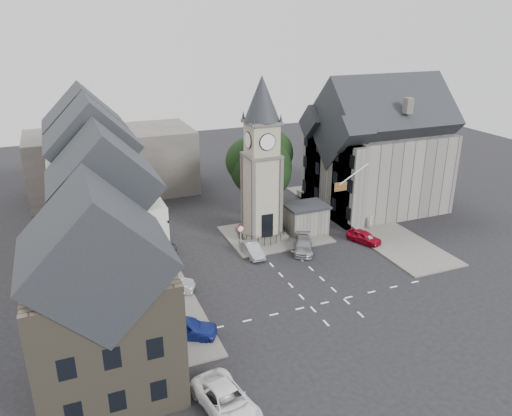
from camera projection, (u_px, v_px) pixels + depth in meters
name	position (u px, v px, depth m)	size (l,w,h in m)	color
ground	(296.00, 272.00, 44.30)	(120.00, 120.00, 0.00)	black
pavement_west	(142.00, 267.00, 45.07)	(6.00, 30.00, 0.14)	#595651
pavement_east	(361.00, 220.00, 55.42)	(6.00, 26.00, 0.14)	#595651
central_island	(275.00, 234.00, 51.72)	(10.00, 8.00, 0.16)	#595651
road_markings	(327.00, 302.00, 39.55)	(20.00, 8.00, 0.01)	silver
clock_tower	(262.00, 161.00, 48.30)	(4.86, 4.86, 16.25)	#4C4944
stone_shelter	(306.00, 218.00, 51.92)	(4.30, 3.30, 3.08)	#64615C
town_tree	(261.00, 158.00, 53.75)	(7.20, 7.20, 10.80)	black
warning_sign_post	(241.00, 233.00, 47.15)	(0.70, 0.19, 2.85)	black
terrace_pink	(90.00, 171.00, 50.32)	(8.10, 7.60, 12.80)	#D29099
terrace_cream	(98.00, 196.00, 43.40)	(8.10, 7.60, 12.80)	#EBE4C5
terrace_tudor	(109.00, 235.00, 36.63)	(8.10, 7.60, 12.00)	silver
building_sw_stone	(103.00, 312.00, 28.62)	(8.60, 7.60, 10.40)	#4B4438
backdrop_west	(113.00, 162.00, 62.85)	(20.00, 10.00, 8.00)	#4C4944
east_building	(377.00, 156.00, 57.05)	(14.40, 11.40, 12.60)	#64615C
east_boundary_wall	(330.00, 214.00, 56.02)	(0.40, 16.00, 0.90)	#64615C
flagpole	(354.00, 174.00, 48.07)	(3.68, 0.10, 2.74)	white
car_west_blue	(186.00, 327.00, 35.07)	(1.78, 4.42, 1.51)	navy
car_west_silver	(167.00, 284.00, 40.85)	(1.51, 4.34, 1.43)	#9EA1A5
car_west_grey	(149.00, 249.00, 46.91)	(2.41, 5.23, 1.45)	#28282A
car_island_silver	(252.00, 249.00, 47.12)	(1.30, 3.72, 1.23)	#9A9CA2
car_island_east	(303.00, 245.00, 48.02)	(1.72, 4.23, 1.23)	gray
car_east_red	(364.00, 237.00, 49.85)	(1.47, 3.64, 1.24)	maroon
van_sw_white	(227.00, 401.00, 28.36)	(2.44, 5.29, 1.47)	white
pedestrian	(370.00, 223.00, 52.90)	(0.55, 0.36, 1.52)	#BDAE9C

